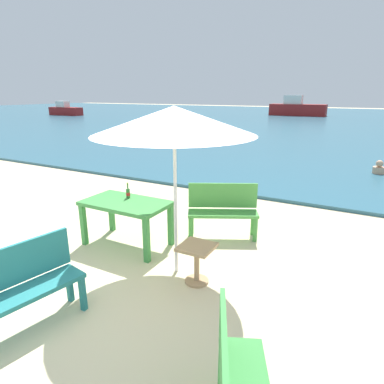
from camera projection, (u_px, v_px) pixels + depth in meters
ground_plane at (104, 312)px, 3.84m from camera, size 120.00×120.00×0.00m
sea_water at (341, 121)px, 29.11m from camera, size 120.00×50.00×0.08m
picnic_table_green at (126, 208)px, 5.37m from camera, size 1.40×0.80×0.76m
beer_bottle_amber at (128, 193)px, 5.50m from camera, size 0.07×0.07×0.26m
patio_umbrella at (174, 121)px, 4.12m from camera, size 2.10×2.10×2.30m
side_table_wood at (197, 258)px, 4.35m from camera, size 0.44×0.44×0.54m
bench_teal_center at (22, 283)px, 3.45m from camera, size 0.58×1.25×0.95m
bench_green_right at (223, 207)px, 5.73m from camera, size 1.23×0.86×0.95m
swimmer_person at (379, 168)px, 10.03m from camera, size 0.34×0.34×0.41m
boat_sailboat at (297, 108)px, 34.98m from camera, size 5.76×1.57×2.09m
boat_cargo_ship at (65, 110)px, 35.71m from camera, size 4.06×1.11×1.48m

